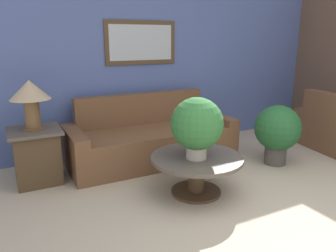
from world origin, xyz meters
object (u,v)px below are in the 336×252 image
at_px(side_table, 37,155).
at_px(table_lamp, 30,95).
at_px(potted_plant_on_table, 197,125).
at_px(couch_main, 151,140).
at_px(coffee_table, 197,166).
at_px(potted_plant_floor, 277,130).

distance_m(side_table, table_lamp, 0.71).
bearing_deg(potted_plant_on_table, couch_main, 88.94).
bearing_deg(potted_plant_on_table, side_table, 141.99).
relative_size(coffee_table, side_table, 1.54).
distance_m(potted_plant_on_table, potted_plant_floor, 1.51).
height_order(potted_plant_on_table, potted_plant_floor, potted_plant_on_table).
distance_m(couch_main, potted_plant_on_table, 1.30).
height_order(coffee_table, potted_plant_on_table, potted_plant_on_table).
xyz_separation_m(coffee_table, side_table, (-1.49, 1.10, 0.02)).
relative_size(couch_main, coffee_table, 2.29).
bearing_deg(coffee_table, side_table, 143.59).
bearing_deg(coffee_table, table_lamp, 143.59).
relative_size(table_lamp, potted_plant_on_table, 0.87).
height_order(side_table, potted_plant_floor, potted_plant_floor).
xyz_separation_m(couch_main, table_lamp, (-1.48, -0.06, 0.75)).
distance_m(side_table, potted_plant_on_table, 1.91).
distance_m(coffee_table, side_table, 1.85).
relative_size(coffee_table, potted_plant_on_table, 1.53).
height_order(table_lamp, potted_plant_on_table, table_lamp).
bearing_deg(table_lamp, potted_plant_on_table, -38.01).
relative_size(coffee_table, table_lamp, 1.76).
distance_m(couch_main, potted_plant_floor, 1.70).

